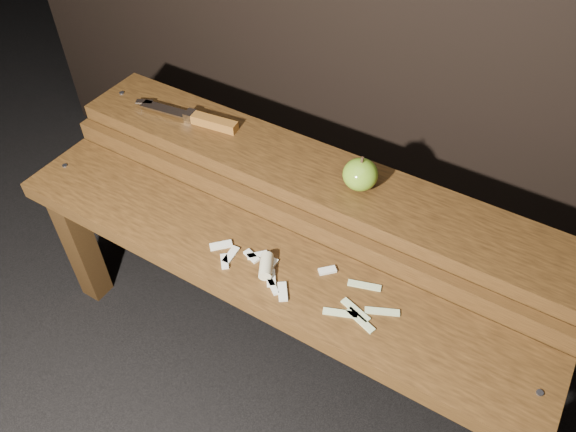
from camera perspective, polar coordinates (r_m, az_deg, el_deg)
The scene contains 6 objects.
ground at distance 1.51m, azimuth -1.22°, elevation -13.42°, with size 60.00×60.00×0.00m, color black.
bench_front_tier at distance 1.19m, azimuth -3.05°, elevation -6.82°, with size 1.20×0.20×0.42m.
bench_rear_tier at distance 1.28m, azimuth 2.47°, elevation 1.77°, with size 1.20×0.21×0.50m.
apple at distance 1.16m, azimuth 7.36°, elevation 4.21°, with size 0.07×0.07×0.08m.
knife at distance 1.36m, azimuth -8.79°, elevation 9.70°, with size 0.28×0.06×0.02m.
apple_scraps at distance 1.11m, azimuth -0.75°, elevation -5.90°, with size 0.41×0.14×0.03m.
Camera 1 is at (0.43, -0.65, 1.30)m, focal length 35.00 mm.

